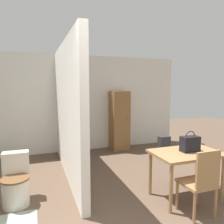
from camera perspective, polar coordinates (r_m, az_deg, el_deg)
The scene contains 9 objects.
wall_back at distance 5.84m, azimuth -8.59°, elevation 2.18°, with size 5.60×0.12×2.50m.
partition_wall at distance 4.20m, azimuth -11.60°, elevation 0.35°, with size 0.12×3.04×2.50m.
dining_table at distance 3.55m, azimuth 18.82°, elevation -11.26°, with size 1.02×0.67×0.73m.
wooden_chair at distance 3.18m, azimuth 22.17°, elevation -16.32°, with size 0.41×0.41×0.92m.
toilet at distance 3.62m, azimuth -23.83°, elevation -16.63°, with size 0.39×0.54×0.72m.
handbag at distance 3.53m, azimuth 19.70°, elevation -7.79°, with size 0.28×0.15×0.32m.
wooden_cabinet at distance 5.89m, azimuth 1.93°, elevation -2.22°, with size 0.46×0.47×1.58m.
bath_mat at distance 3.33m, azimuth -24.20°, elevation -24.60°, with size 0.56×0.38×0.01m.
space_heater at distance 5.80m, azimuth 13.44°, elevation -8.31°, with size 0.29×0.16×0.44m.
Camera 1 is at (-1.11, -1.49, 1.71)m, focal length 35.00 mm.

